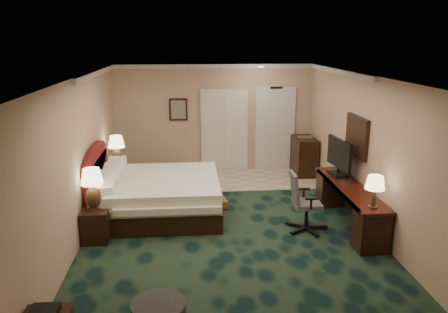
{
  "coord_description": "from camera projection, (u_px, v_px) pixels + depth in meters",
  "views": [
    {
      "loc": [
        -0.7,
        -7.11,
        3.32
      ],
      "look_at": [
        -0.03,
        0.6,
        1.21
      ],
      "focal_mm": 35.0,
      "sensor_mm": 36.0,
      "label": 1
    }
  ],
  "objects": [
    {
      "name": "wall_left",
      "position": [
        78.0,
        161.0,
        7.2
      ],
      "size": [
        0.0,
        7.5,
        2.7
      ],
      "primitive_type": "cube",
      "color": "tan",
      "rests_on": "ground"
    },
    {
      "name": "headboard",
      "position": [
        97.0,
        180.0,
        8.34
      ],
      "size": [
        0.12,
        2.0,
        1.4
      ],
      "primitive_type": null,
      "color": "#501011",
      "rests_on": "ground"
    },
    {
      "name": "wall_front",
      "position": [
        271.0,
        272.0,
        3.8
      ],
      "size": [
        5.0,
        0.0,
        2.7
      ],
      "primitive_type": "cube",
      "color": "tan",
      "rests_on": "ground"
    },
    {
      "name": "bed",
      "position": [
        160.0,
        196.0,
        8.45
      ],
      "size": [
        2.29,
        2.12,
        0.72
      ],
      "primitive_type": "cube",
      "color": "silver",
      "rests_on": "ground"
    },
    {
      "name": "lamp_far",
      "position": [
        117.0,
        151.0,
        9.53
      ],
      "size": [
        0.44,
        0.44,
        0.68
      ],
      "primitive_type": null,
      "rotation": [
        0.0,
        0.0,
        0.25
      ],
      "color": "black",
      "rests_on": "nightstand_far"
    },
    {
      "name": "ceiling",
      "position": [
        229.0,
        78.0,
        7.05
      ],
      "size": [
        5.0,
        7.5,
        0.0
      ],
      "primitive_type": "cube",
      "color": "silver",
      "rests_on": "wall_back"
    },
    {
      "name": "floor",
      "position": [
        229.0,
        231.0,
        7.76
      ],
      "size": [
        5.0,
        7.5,
        0.0
      ],
      "primitive_type": "cube",
      "color": "black",
      "rests_on": "ground"
    },
    {
      "name": "desk",
      "position": [
        348.0,
        206.0,
        7.97
      ],
      "size": [
        0.54,
        2.51,
        0.72
      ],
      "primitive_type": "cube",
      "color": "black",
      "rests_on": "ground"
    },
    {
      "name": "wall_right",
      "position": [
        371.0,
        155.0,
        7.62
      ],
      "size": [
        0.0,
        7.5,
        2.7
      ],
      "primitive_type": "cube",
      "color": "tan",
      "rests_on": "ground"
    },
    {
      "name": "tv",
      "position": [
        339.0,
        157.0,
        8.43
      ],
      "size": [
        0.17,
        0.94,
        0.73
      ],
      "primitive_type": "cube",
      "rotation": [
        0.0,
        0.0,
        0.1
      ],
      "color": "black",
      "rests_on": "desk"
    },
    {
      "name": "nightstand_near",
      "position": [
        96.0,
        225.0,
        7.36
      ],
      "size": [
        0.44,
        0.5,
        0.55
      ],
      "primitive_type": "cube",
      "color": "black",
      "rests_on": "ground"
    },
    {
      "name": "bed_bench",
      "position": [
        211.0,
        202.0,
        8.61
      ],
      "size": [
        0.58,
        1.21,
        0.39
      ],
      "primitive_type": "cube",
      "rotation": [
        0.0,
        0.0,
        0.16
      ],
      "color": "maroon",
      "rests_on": "ground"
    },
    {
      "name": "minibar",
      "position": [
        304.0,
        156.0,
        10.9
      ],
      "size": [
        0.49,
        0.89,
        0.94
      ],
      "primitive_type": "cube",
      "color": "black",
      "rests_on": "ground"
    },
    {
      "name": "desk_chair",
      "position": [
        307.0,
        202.0,
        7.68
      ],
      "size": [
        0.63,
        0.59,
        1.07
      ],
      "primitive_type": null,
      "rotation": [
        0.0,
        0.0,
        -0.01
      ],
      "color": "#4A4A4A",
      "rests_on": "ground"
    },
    {
      "name": "wall_mirror",
      "position": [
        357.0,
        136.0,
        8.14
      ],
      "size": [
        0.05,
        0.95,
        0.75
      ],
      "primitive_type": "cube",
      "color": "white",
      "rests_on": "wall_right"
    },
    {
      "name": "wall_art",
      "position": [
        178.0,
        110.0,
        10.83
      ],
      "size": [
        0.45,
        0.06,
        0.55
      ],
      "primitive_type": "cube",
      "color": "slate",
      "rests_on": "wall_back"
    },
    {
      "name": "wall_back",
      "position": [
        214.0,
        119.0,
        11.01
      ],
      "size": [
        5.0,
        0.0,
        2.7
      ],
      "primitive_type": "cube",
      "color": "tan",
      "rests_on": "ground"
    },
    {
      "name": "closet_doors",
      "position": [
        224.0,
        130.0,
        11.07
      ],
      "size": [
        1.2,
        0.06,
        2.1
      ],
      "primitive_type": "cube",
      "color": "silver",
      "rests_on": "ground"
    },
    {
      "name": "nightstand_far",
      "position": [
        118.0,
        179.0,
        9.65
      ],
      "size": [
        0.47,
        0.54,
        0.59
      ],
      "primitive_type": "cube",
      "color": "black",
      "rests_on": "ground"
    },
    {
      "name": "lamp_near",
      "position": [
        93.0,
        189.0,
        7.24
      ],
      "size": [
        0.4,
        0.4,
        0.7
      ],
      "primitive_type": null,
      "rotation": [
        0.0,
        0.0,
        -0.09
      ],
      "color": "black",
      "rests_on": "nightstand_near"
    },
    {
      "name": "desk_lamp",
      "position": [
        374.0,
        192.0,
        6.83
      ],
      "size": [
        0.37,
        0.37,
        0.54
      ],
      "primitive_type": null,
      "rotation": [
        0.0,
        0.0,
        -0.22
      ],
      "color": "black",
      "rests_on": "desk"
    },
    {
      "name": "entry_door",
      "position": [
        275.0,
        129.0,
        11.19
      ],
      "size": [
        1.02,
        0.06,
        2.18
      ],
      "primitive_type": "cube",
      "color": "silver",
      "rests_on": "ground"
    },
    {
      "name": "crown_molding",
      "position": [
        229.0,
        81.0,
        7.07
      ],
      "size": [
        5.0,
        7.5,
        0.1
      ],
      "primitive_type": null,
      "color": "silver",
      "rests_on": "wall_back"
    },
    {
      "name": "tile_patch",
      "position": [
        254.0,
        179.0,
        10.62
      ],
      "size": [
        3.2,
        1.7,
        0.01
      ],
      "primitive_type": "cube",
      "color": "tan",
      "rests_on": "ground"
    }
  ]
}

